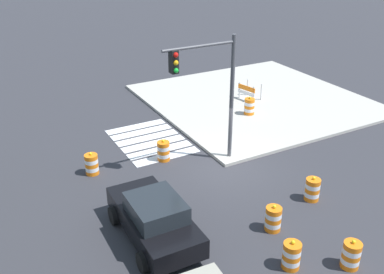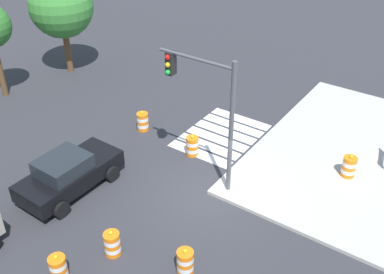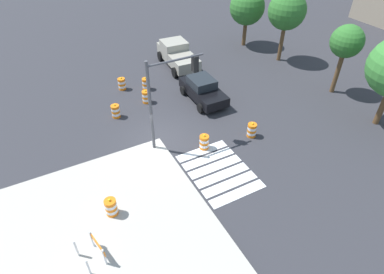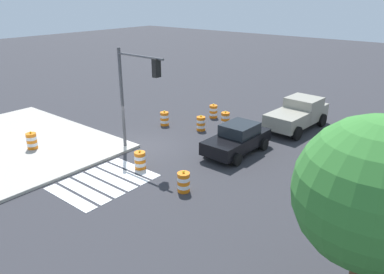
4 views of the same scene
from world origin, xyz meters
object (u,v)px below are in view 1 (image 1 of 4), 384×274
Objects in this scene: traffic_barrel_median_far at (291,255)px; traffic_light_pole at (209,80)px; traffic_barrel_lane_center at (92,164)px; traffic_barrel_near_corner at (351,255)px; construction_barricade at (248,90)px; sports_car at (154,218)px; traffic_barrel_median_near at (273,219)px; traffic_barrel_crosswalk_end at (312,189)px; traffic_barrel_far_curb at (163,151)px; traffic_barrel_on_sidewalk at (249,106)px.

traffic_light_pole reaches higher than traffic_barrel_median_far.
traffic_light_pole reaches higher than traffic_barrel_lane_center.
traffic_barrel_lane_center is at bearing 29.32° from traffic_barrel_near_corner.
traffic_barrel_near_corner is at bearing 157.36° from construction_barricade.
traffic_barrel_median_far is 14.17m from construction_barricade.
sports_car is 4.24× the size of traffic_barrel_median_near.
traffic_barrel_lane_center is (6.75, 4.32, 0.00)m from traffic_barrel_median_near.
traffic_barrel_lane_center is at bearing 48.67° from traffic_barrel_crosswalk_end.
traffic_light_pole reaches higher than traffic_barrel_crosswalk_end.
traffic_barrel_lane_center is 6.08m from traffic_light_pole.
traffic_barrel_median_near is 1.00× the size of traffic_barrel_far_curb.
traffic_barrel_on_sidewalk reaches higher than traffic_barrel_far_curb.
traffic_barrel_near_corner is 14.23m from construction_barricade.
traffic_barrel_median_far is (-1.75, 0.68, 0.00)m from traffic_barrel_median_near.
traffic_barrel_lane_center is 11.38m from construction_barricade.
traffic_barrel_far_curb is (5.62, 3.62, 0.00)m from traffic_barrel_crosswalk_end.
traffic_barrel_crosswalk_end is at bearing -24.65° from traffic_barrel_near_corner.
traffic_barrel_lane_center is at bearing 70.14° from traffic_light_pole.
traffic_barrel_crosswalk_end is (-0.81, -6.25, -0.36)m from sports_car.
traffic_barrel_near_corner is 1.84m from traffic_barrel_median_far.
traffic_barrel_median_near is 0.74× the size of construction_barricade.
traffic_barrel_on_sidewalk is (2.26, -6.30, 0.15)m from traffic_barrel_far_curb.
traffic_light_pole is (4.29, 2.10, 3.46)m from traffic_barrel_crosswalk_end.
traffic_barrel_near_corner is 1.00× the size of traffic_barrel_lane_center.
construction_barricade is at bearing -48.68° from sports_car.
sports_car is 4.24× the size of traffic_barrel_median_far.
traffic_barrel_median_far is at bearing 158.73° from traffic_barrel_median_near.
traffic_barrel_far_curb is at bearing 10.12° from traffic_barrel_median_near.
traffic_barrel_on_sidewalk is at bearing -20.58° from traffic_barrel_near_corner.
traffic_barrel_near_corner is 1.00× the size of traffic_barrel_median_far.
traffic_barrel_lane_center is (0.37, 3.19, 0.00)m from traffic_barrel_far_curb.
traffic_light_pole is at bearing -131.23° from traffic_barrel_far_curb.
traffic_light_pole is at bearing -4.33° from traffic_barrel_median_near.
traffic_barrel_far_curb is 6.70m from traffic_barrel_on_sidewalk.
construction_barricade is (8.95, -10.18, -0.09)m from sports_car.
traffic_barrel_median_far is 0.74× the size of construction_barricade.
traffic_barrel_crosswalk_end is 8.32m from traffic_barrel_on_sidewalk.
construction_barricade is at bearing -33.65° from traffic_barrel_on_sidewalk.
construction_barricade reaches higher than traffic_barrel_median_near.
traffic_barrel_on_sidewalk reaches higher than traffic_barrel_lane_center.
traffic_light_pole is (-3.59, 4.78, 3.31)m from traffic_barrel_on_sidewalk.
traffic_barrel_near_corner and traffic_barrel_crosswalk_end have the same top height.
traffic_barrel_median_near is at bearing 19.68° from traffic_barrel_near_corner.
traffic_barrel_on_sidewalk is at bearing -30.87° from traffic_barrel_median_near.
traffic_barrel_on_sidewalk is at bearing -78.74° from traffic_barrel_lane_center.
traffic_barrel_crosswalk_end is at bearing -51.59° from traffic_barrel_median_far.
construction_barricade is at bearing -61.31° from traffic_barrel_far_curb.
traffic_barrel_near_corner is at bearing -131.66° from sports_car.
traffic_barrel_lane_center is (5.99, 6.81, 0.00)m from traffic_barrel_crosswalk_end.
traffic_barrel_median_near is 1.00× the size of traffic_barrel_on_sidewalk.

